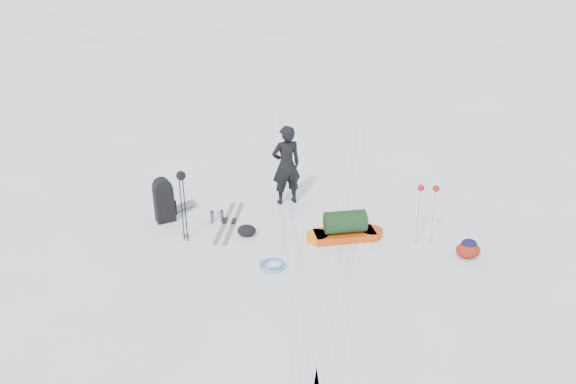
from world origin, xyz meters
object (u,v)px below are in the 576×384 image
skier (286,165)px  pulk_sled (345,228)px  expedition_rucksack (166,200)px  ski_poles_black (182,184)px

skier → pulk_sled: skier is taller
expedition_rucksack → pulk_sled: bearing=-40.5°
pulk_sled → expedition_rucksack: bearing=157.6°
skier → pulk_sled: bearing=105.1°
skier → expedition_rucksack: 2.72m
pulk_sled → expedition_rucksack: expedition_rucksack is taller
expedition_rucksack → ski_poles_black: bearing=-87.0°
pulk_sled → expedition_rucksack: 3.83m
skier → ski_poles_black: bearing=20.8°
skier → expedition_rucksack: skier is taller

